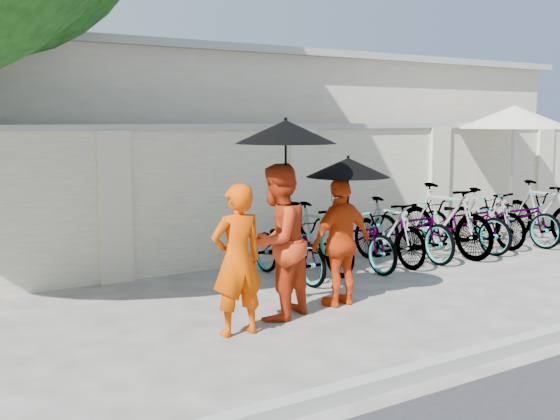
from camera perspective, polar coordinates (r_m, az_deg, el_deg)
ground at (r=7.44m, az=2.81°, el=-9.37°), size 80.00×80.00×0.00m
kerb at (r=6.21m, az=12.44°, el=-12.38°), size 40.00×0.16×0.12m
compound_wall at (r=10.41m, az=-3.27°, el=1.05°), size 20.00×0.30×2.00m
building_behind at (r=14.18m, az=-7.65°, el=5.10°), size 14.00×6.00×3.20m
monk_left at (r=6.96m, az=-3.50°, el=-4.08°), size 0.57×0.39×1.52m
monk_center at (r=7.52m, az=-0.20°, el=-2.59°), size 1.00×0.91×1.68m
parasol_center at (r=7.37m, az=0.47°, el=6.37°), size 1.08×1.08×1.18m
monk_right at (r=8.09m, az=5.01°, el=-2.62°), size 0.90×0.45×1.48m
parasol_right at (r=7.94m, az=5.56°, el=3.46°), size 0.95×0.95×0.87m
patio_umbrella at (r=13.31m, az=18.51°, el=7.06°), size 2.09×2.09×2.39m
bike_0 at (r=9.42m, az=0.72°, el=-3.04°), size 0.59×1.68×0.88m
bike_1 at (r=9.90m, az=3.01°, el=-2.27°), size 0.50×1.63×0.98m
bike_2 at (r=10.15m, az=6.24°, el=-2.31°), size 0.62×1.70×0.89m
bike_3 at (r=10.52m, az=8.80°, el=-1.73°), size 0.55×1.67×0.99m
bike_4 at (r=11.02m, az=10.70°, el=-1.44°), size 0.70×1.85×0.96m
bike_5 at (r=11.36m, az=13.23°, el=-0.80°), size 0.61×1.91×1.14m
bike_6 at (r=11.89m, az=14.77°, el=-0.95°), size 0.78×1.85×0.95m
bike_7 at (r=12.38m, az=16.40°, el=-0.60°), size 0.47×1.64×0.98m
bike_8 at (r=12.76m, az=18.61°, el=-0.58°), size 0.72×1.81×0.93m
bike_9 at (r=13.18m, az=20.49°, el=-0.11°), size 0.65×1.82×1.07m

